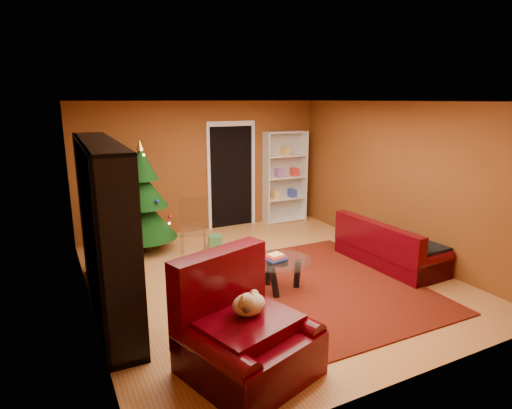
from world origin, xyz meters
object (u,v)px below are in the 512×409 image
gift_box_green (215,242)px  gift_box_red (158,233)px  christmas_tree (143,198)px  white_bookshelf (285,177)px  armchair (249,330)px  rug (317,286)px  media_unit (105,228)px  gift_box_teal (120,248)px  coffee_table (280,275)px  sofa (391,242)px  acrylic_chair (193,232)px  dog (249,304)px

gift_box_green → gift_box_red: size_ratio=1.00×
gift_box_red → christmas_tree: bearing=-122.0°
gift_box_green → white_bookshelf: 2.41m
white_bookshelf → armchair: bearing=-121.8°
rug → media_unit: media_unit is taller
gift_box_teal → coffee_table: coffee_table is taller
gift_box_teal → coffee_table: bearing=-53.4°
gift_box_teal → christmas_tree: bearing=13.2°
gift_box_teal → sofa: (3.86, -2.35, 0.24)m
rug → white_bookshelf: (1.33, 3.19, 0.97)m
white_bookshelf → armchair: (-3.07, -4.54, -0.51)m
rug → sofa: 1.60m
gift_box_red → coffee_table: size_ratio=0.27×
coffee_table → armchair: bearing=-129.0°
gift_box_teal → white_bookshelf: white_bookshelf is taller
sofa → gift_box_teal: bearing=56.4°
acrylic_chair → gift_box_green: bearing=47.1°
rug → sofa: sofa is taller
media_unit → gift_box_red: (1.25, 2.55, -0.96)m
christmas_tree → media_unit: bearing=-114.4°
gift_box_green → acrylic_chair: 0.64m
gift_box_green → sofa: bearing=-41.9°
christmas_tree → coffee_table: 2.92m
rug → gift_box_green: 2.31m
rug → dog: size_ratio=8.01×
gift_box_red → acrylic_chair: size_ratio=0.26×
gift_box_teal → gift_box_green: size_ratio=1.24×
sofa → dog: bearing=112.0°
media_unit → christmas_tree: 2.18m
gift_box_teal → dog: bearing=-81.0°
rug → dog: bearing=-143.0°
christmas_tree → white_bookshelf: 3.22m
christmas_tree → gift_box_red: (0.35, 0.57, -0.84)m
christmas_tree → coffee_table: christmas_tree is taller
gift_box_red → rug: bearing=-65.1°
gift_box_teal → coffee_table: size_ratio=0.33×
gift_box_green → media_unit: bearing=-143.0°
media_unit → gift_box_green: 2.74m
dog → media_unit: bearing=100.4°
rug → armchair: (-1.74, -1.35, 0.46)m
gift_box_red → sofa: (3.04, -3.02, 0.27)m
dog → coffee_table: bearing=32.9°
gift_box_teal → gift_box_red: size_ratio=1.24×
coffee_table → christmas_tree: bearing=117.7°
gift_box_green → armchair: bearing=-106.3°
christmas_tree → armchair: christmas_tree is taller
dog → acrylic_chair: 3.30m
gift_box_teal → armchair: size_ratio=0.25×
rug → dog: 2.25m
media_unit → gift_box_green: media_unit is taller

